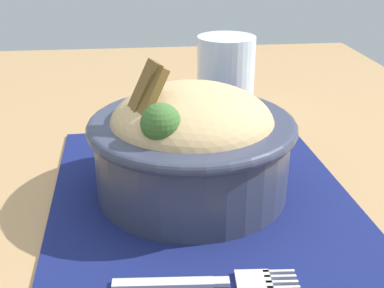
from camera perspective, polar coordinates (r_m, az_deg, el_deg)
The scene contains 5 objects.
table at distance 0.51m, azimuth 3.67°, elevation -12.83°, with size 1.32×0.76×0.72m.
placemat at distance 0.47m, azimuth 1.51°, elevation -7.29°, with size 0.39×0.29×0.00m, color #11194C.
bowl at distance 0.47m, azimuth -0.05°, elevation 0.34°, with size 0.20×0.20×0.14m.
fork at distance 0.37m, azimuth 2.66°, elevation -15.67°, with size 0.02×0.14×0.00m.
drinking_glass at distance 0.69m, azimuth 3.90°, elevation 7.37°, with size 0.08×0.08×0.11m.
Camera 1 is at (0.40, -0.08, 0.96)m, focal length 46.06 mm.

